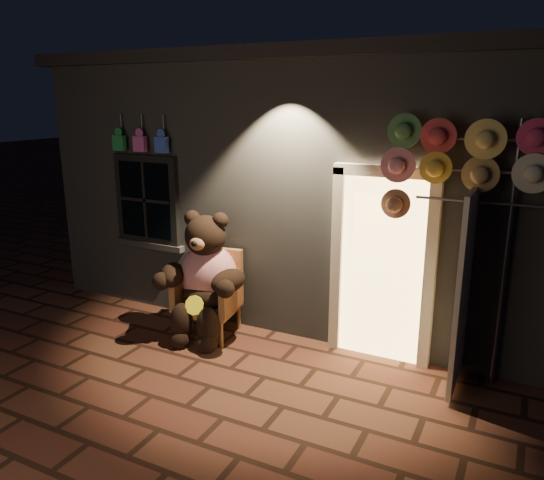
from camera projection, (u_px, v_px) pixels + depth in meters
The scene contains 5 objects.
ground at pixel (210, 386), 5.46m from camera, with size 60.00×60.00×0.00m, color brown.
shop_building at pixel (344, 172), 8.45m from camera, with size 7.30×5.95×3.51m.
wicker_armchair at pixel (211, 292), 6.62m from camera, with size 0.80×0.74×1.05m.
teddy_bear at pixel (205, 278), 6.44m from camera, with size 1.16×0.97×1.61m.
hat_rack at pixel (457, 163), 5.08m from camera, with size 1.55×0.22×2.72m.
Camera 1 is at (2.77, -4.08, 2.87)m, focal length 35.00 mm.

